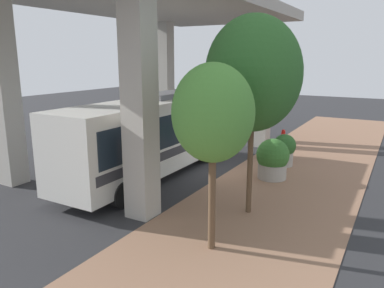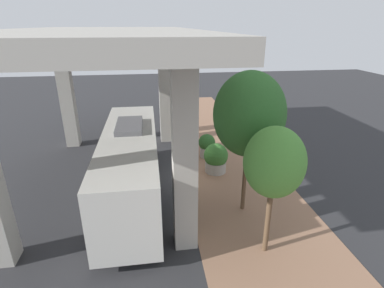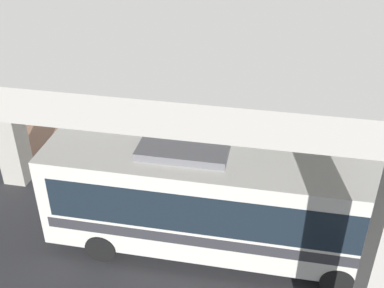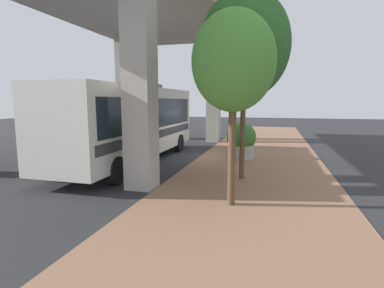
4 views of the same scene
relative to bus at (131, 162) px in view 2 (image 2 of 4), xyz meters
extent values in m
plane|color=#2D2D30|center=(-2.78, -2.16, -2.04)|extent=(80.00, 80.00, 0.00)
cube|color=#936B51|center=(-5.78, -2.16, -2.03)|extent=(6.00, 40.00, 0.02)
cube|color=#ADA89E|center=(-2.28, -8.19, 1.81)|extent=(0.90, 0.90, 7.68)
cube|color=#ADA89E|center=(-2.28, 3.87, 1.81)|extent=(0.90, 0.90, 7.68)
cube|color=#ADA89E|center=(4.72, -8.19, 1.81)|extent=(0.90, 0.90, 7.68)
cube|color=#ADA89E|center=(1.22, -2.16, 5.95)|extent=(9.40, 20.06, 0.60)
cube|color=silver|center=(0.00, 0.01, -0.05)|extent=(2.62, 10.66, 3.07)
cube|color=#19232D|center=(0.00, 0.01, 0.32)|extent=(2.66, 9.81, 1.35)
cube|color=#333338|center=(0.00, 0.01, -0.66)|extent=(2.66, 10.13, 0.37)
cube|color=slate|center=(0.00, -1.06, 1.61)|extent=(1.31, 2.67, 0.24)
cylinder|color=black|center=(-1.23, 3.74, -1.54)|extent=(0.28, 1.00, 1.00)
cylinder|color=black|center=(1.23, 3.74, -1.54)|extent=(0.28, 1.00, 1.00)
cylinder|color=black|center=(-1.23, -3.46, -1.54)|extent=(0.28, 1.00, 1.00)
cylinder|color=black|center=(1.23, -3.46, -1.54)|extent=(0.28, 1.00, 1.00)
cylinder|color=red|center=(-3.60, -8.50, -1.57)|extent=(0.24, 0.24, 0.94)
sphere|color=red|center=(-3.60, -8.50, -1.03)|extent=(0.23, 0.23, 0.23)
cylinder|color=red|center=(-3.78, -8.50, -1.43)|extent=(0.14, 0.11, 0.11)
cylinder|color=red|center=(-3.42, -8.50, -1.43)|extent=(0.14, 0.11, 0.11)
cylinder|color=#ADA89E|center=(-4.79, -4.56, -1.66)|extent=(0.90, 0.90, 0.75)
sphere|color=#2D6028|center=(-4.79, -4.56, -0.97)|extent=(1.14, 1.14, 1.14)
sphere|color=orange|center=(-4.68, -4.65, -1.16)|extent=(0.32, 0.32, 0.32)
cylinder|color=#ADA89E|center=(-4.92, -2.28, -1.68)|extent=(1.28, 1.28, 0.70)
sphere|color=#38722D|center=(-4.92, -2.28, -0.93)|extent=(1.48, 1.48, 1.48)
sphere|color=#BF334C|center=(-4.76, -2.41, -1.16)|extent=(0.45, 0.45, 0.45)
cylinder|color=brown|center=(-5.40, 4.78, -0.40)|extent=(0.21, 0.21, 3.26)
ellipsoid|color=#4C8C38|center=(-5.40, 4.78, 1.89)|extent=(2.22, 2.22, 2.66)
cylinder|color=brown|center=(-5.38, 1.82, -0.09)|extent=(0.19, 0.19, 3.89)
ellipsoid|color=#2D6028|center=(-5.38, 1.82, 2.81)|extent=(3.17, 3.17, 3.81)
camera|label=1|loc=(-9.77, 13.60, 3.33)|focal=35.00mm
camera|label=2|loc=(-1.11, 13.91, 6.49)|focal=28.00mm
camera|label=3|loc=(11.61, 1.48, 9.22)|focal=45.00mm
camera|label=4|loc=(-6.49, 12.85, 0.85)|focal=28.00mm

